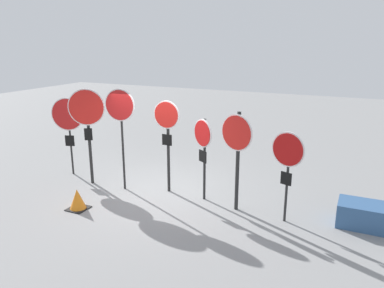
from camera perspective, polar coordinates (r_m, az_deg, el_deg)
The scene contains 10 objects.
ground_plane at distance 9.58m, azimuth -4.70°, elevation -7.60°, with size 40.00×40.00×0.00m, color gray.
stop_sign_0 at distance 11.01m, azimuth -18.40°, elevation 3.69°, with size 0.88×0.33×2.24m.
stop_sign_1 at distance 10.08m, azimuth -15.68°, elevation 3.95°, with size 0.87×0.44×2.57m.
stop_sign_2 at distance 9.44m, azimuth -10.88°, elevation 4.63°, with size 0.80×0.15×2.63m.
stop_sign_3 at distance 9.21m, azimuth -3.82°, elevation 2.39°, with size 0.70×0.13×2.36m.
stop_sign_4 at distance 8.77m, azimuth 1.70°, elevation 0.35°, with size 0.58×0.37×2.01m.
stop_sign_5 at distance 8.23m, azimuth 6.86°, elevation 0.08°, with size 0.78×0.29×2.28m.
stop_sign_6 at distance 7.88m, azimuth 14.38°, elevation -1.85°, with size 0.71×0.26×1.98m.
traffic_cone_0 at distance 9.05m, azimuth -17.04°, elevation -8.06°, with size 0.44×0.44×0.48m.
storage_crate at distance 8.68m, azimuth 25.14°, elevation -9.85°, with size 1.17×0.70×0.50m.
Camera 1 is at (4.42, -7.63, 3.74)m, focal length 35.00 mm.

